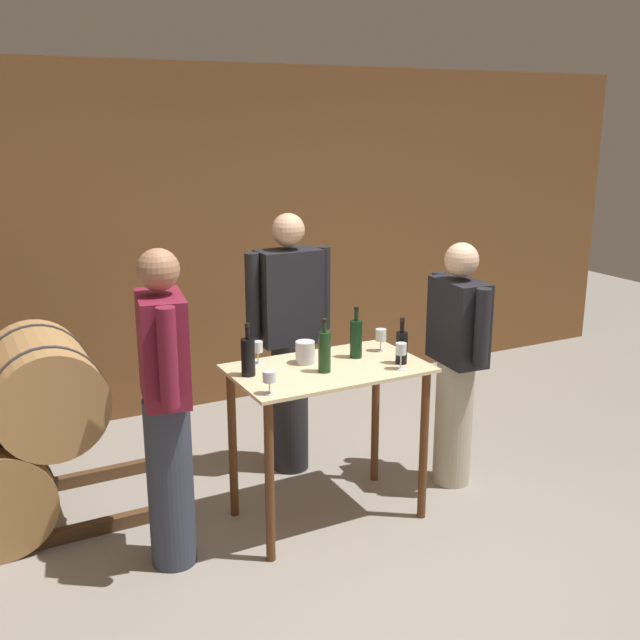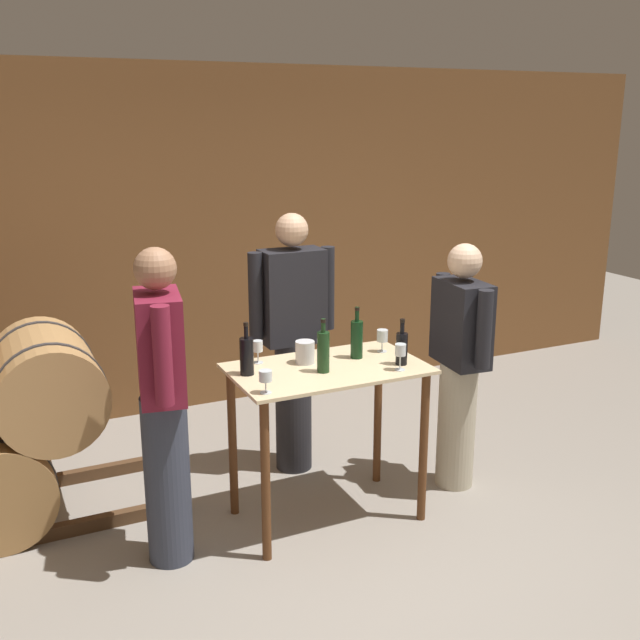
{
  "view_description": "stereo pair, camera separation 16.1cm",
  "coord_description": "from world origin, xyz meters",
  "px_view_note": "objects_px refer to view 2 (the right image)",
  "views": [
    {
      "loc": [
        -1.9,
        -3.1,
        2.31
      ],
      "look_at": [
        -0.02,
        0.53,
        1.19
      ],
      "focal_mm": 42.0,
      "sensor_mm": 36.0,
      "label": 1
    },
    {
      "loc": [
        -1.76,
        -3.17,
        2.31
      ],
      "look_at": [
        -0.02,
        0.53,
        1.19
      ],
      "focal_mm": 42.0,
      "sensor_mm": 36.0,
      "label": 2
    }
  ],
  "objects_px": {
    "person_visitor_with_scarf": "(163,402)",
    "wine_bottle_far_left": "(247,355)",
    "wine_glass_near_center": "(258,347)",
    "wine_glass_far_side": "(382,336)",
    "ice_bucket": "(305,352)",
    "wine_glass_near_left": "(266,377)",
    "person_host": "(293,338)",
    "wine_bottle_right": "(402,347)",
    "person_visitor_bearded": "(460,362)",
    "wine_bottle_left": "(323,351)",
    "wine_bottle_center": "(357,338)",
    "wine_glass_near_right": "(400,351)"
  },
  "relations": [
    {
      "from": "wine_bottle_center",
      "to": "ice_bucket",
      "type": "distance_m",
      "value": 0.32
    },
    {
      "from": "wine_bottle_far_left",
      "to": "wine_glass_far_side",
      "type": "distance_m",
      "value": 0.87
    },
    {
      "from": "wine_glass_near_right",
      "to": "person_host",
      "type": "height_order",
      "value": "person_host"
    },
    {
      "from": "wine_bottle_right",
      "to": "ice_bucket",
      "type": "xyz_separation_m",
      "value": [
        -0.49,
        0.25,
        -0.04
      ]
    },
    {
      "from": "wine_glass_near_right",
      "to": "person_host",
      "type": "relative_size",
      "value": 0.09
    },
    {
      "from": "wine_bottle_center",
      "to": "person_visitor_bearded",
      "type": "height_order",
      "value": "person_visitor_bearded"
    },
    {
      "from": "wine_glass_near_left",
      "to": "wine_glass_far_side",
      "type": "distance_m",
      "value": 0.95
    },
    {
      "from": "person_host",
      "to": "person_visitor_bearded",
      "type": "xyz_separation_m",
      "value": [
        0.84,
        -0.66,
        -0.09
      ]
    },
    {
      "from": "wine_bottle_far_left",
      "to": "wine_glass_near_center",
      "type": "relative_size",
      "value": 2.22
    },
    {
      "from": "wine_bottle_left",
      "to": "ice_bucket",
      "type": "distance_m",
      "value": 0.19
    },
    {
      "from": "wine_bottle_center",
      "to": "person_visitor_with_scarf",
      "type": "distance_m",
      "value": 1.19
    },
    {
      "from": "wine_bottle_right",
      "to": "person_visitor_with_scarf",
      "type": "height_order",
      "value": "person_visitor_with_scarf"
    },
    {
      "from": "wine_glass_near_left",
      "to": "person_visitor_with_scarf",
      "type": "bearing_deg",
      "value": 157.76
    },
    {
      "from": "wine_glass_near_left",
      "to": "ice_bucket",
      "type": "bearing_deg",
      "value": 43.17
    },
    {
      "from": "wine_bottle_center",
      "to": "wine_glass_near_center",
      "type": "bearing_deg",
      "value": 164.4
    },
    {
      "from": "wine_bottle_far_left",
      "to": "person_host",
      "type": "bearing_deg",
      "value": 48.82
    },
    {
      "from": "wine_bottle_far_left",
      "to": "wine_bottle_left",
      "type": "distance_m",
      "value": 0.42
    },
    {
      "from": "wine_bottle_right",
      "to": "wine_glass_near_left",
      "type": "bearing_deg",
      "value": -173.41
    },
    {
      "from": "wine_glass_far_side",
      "to": "person_visitor_with_scarf",
      "type": "distance_m",
      "value": 1.39
    },
    {
      "from": "wine_glass_far_side",
      "to": "ice_bucket",
      "type": "relative_size",
      "value": 1.05
    },
    {
      "from": "wine_bottle_right",
      "to": "wine_glass_near_center",
      "type": "distance_m",
      "value": 0.82
    },
    {
      "from": "wine_bottle_left",
      "to": "person_visitor_with_scarf",
      "type": "xyz_separation_m",
      "value": [
        -0.89,
        0.03,
        -0.16
      ]
    },
    {
      "from": "person_host",
      "to": "wine_bottle_left",
      "type": "bearing_deg",
      "value": -100.29
    },
    {
      "from": "wine_glass_near_center",
      "to": "wine_bottle_left",
      "type": "bearing_deg",
      "value": -47.6
    },
    {
      "from": "person_host",
      "to": "person_visitor_with_scarf",
      "type": "height_order",
      "value": "person_host"
    },
    {
      "from": "wine_glass_far_side",
      "to": "person_visitor_with_scarf",
      "type": "xyz_separation_m",
      "value": [
        -1.37,
        -0.16,
        -0.14
      ]
    },
    {
      "from": "person_visitor_bearded",
      "to": "person_host",
      "type": "bearing_deg",
      "value": 141.84
    },
    {
      "from": "ice_bucket",
      "to": "person_visitor_bearded",
      "type": "distance_m",
      "value": 1.03
    },
    {
      "from": "wine_glass_near_left",
      "to": "wine_glass_near_center",
      "type": "bearing_deg",
      "value": 74.03
    },
    {
      "from": "ice_bucket",
      "to": "wine_bottle_center",
      "type": "bearing_deg",
      "value": -7.19
    },
    {
      "from": "wine_glass_far_side",
      "to": "person_host",
      "type": "relative_size",
      "value": 0.08
    },
    {
      "from": "ice_bucket",
      "to": "person_visitor_bearded",
      "type": "bearing_deg",
      "value": -5.59
    },
    {
      "from": "person_visitor_with_scarf",
      "to": "person_host",
      "type": "bearing_deg",
      "value": 35.02
    },
    {
      "from": "wine_bottle_right",
      "to": "wine_glass_near_right",
      "type": "distance_m",
      "value": 0.1
    },
    {
      "from": "person_visitor_with_scarf",
      "to": "wine_bottle_far_left",
      "type": "bearing_deg",
      "value": 12.8
    },
    {
      "from": "wine_glass_far_side",
      "to": "person_host",
      "type": "height_order",
      "value": "person_host"
    },
    {
      "from": "wine_glass_far_side",
      "to": "person_visitor_bearded",
      "type": "bearing_deg",
      "value": -11.0
    },
    {
      "from": "wine_glass_near_center",
      "to": "person_visitor_with_scarf",
      "type": "height_order",
      "value": "person_visitor_with_scarf"
    },
    {
      "from": "wine_bottle_far_left",
      "to": "wine_glass_near_right",
      "type": "relative_size",
      "value": 1.95
    },
    {
      "from": "wine_glass_near_right",
      "to": "wine_glass_near_center",
      "type": "bearing_deg",
      "value": 146.01
    },
    {
      "from": "person_host",
      "to": "wine_bottle_right",
      "type": "bearing_deg",
      "value": -68.46
    },
    {
      "from": "wine_bottle_far_left",
      "to": "person_visitor_bearded",
      "type": "bearing_deg",
      "value": -2.3
    },
    {
      "from": "wine_bottle_left",
      "to": "wine_glass_near_center",
      "type": "xyz_separation_m",
      "value": [
        -0.27,
        0.3,
        -0.03
      ]
    },
    {
      "from": "person_visitor_bearded",
      "to": "wine_bottle_center",
      "type": "bearing_deg",
      "value": 175.14
    },
    {
      "from": "wine_bottle_right",
      "to": "wine_glass_far_side",
      "type": "relative_size",
      "value": 1.97
    },
    {
      "from": "wine_glass_near_left",
      "to": "wine_glass_far_side",
      "type": "xyz_separation_m",
      "value": [
        0.88,
        0.35,
        0.01
      ]
    },
    {
      "from": "person_visitor_with_scarf",
      "to": "person_visitor_bearded",
      "type": "xyz_separation_m",
      "value": [
        1.87,
        0.06,
        -0.07
      ]
    },
    {
      "from": "wine_glass_near_left",
      "to": "wine_bottle_far_left",
      "type": "bearing_deg",
      "value": 87.96
    },
    {
      "from": "wine_glass_near_right",
      "to": "ice_bucket",
      "type": "relative_size",
      "value": 1.17
    },
    {
      "from": "wine_bottle_right",
      "to": "wine_glass_far_side",
      "type": "xyz_separation_m",
      "value": [
        0.02,
        0.25,
        -0.01
      ]
    }
  ]
}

